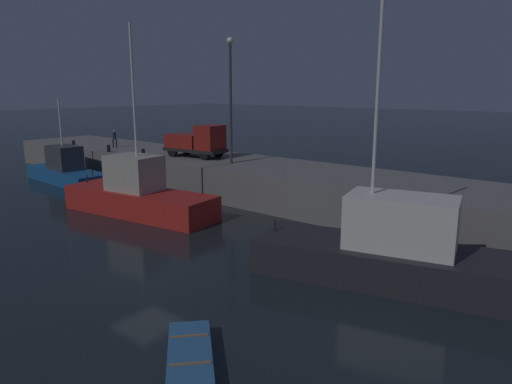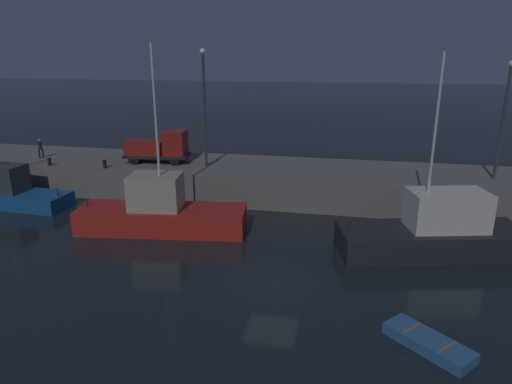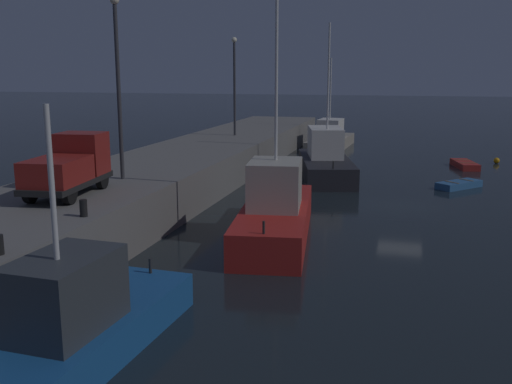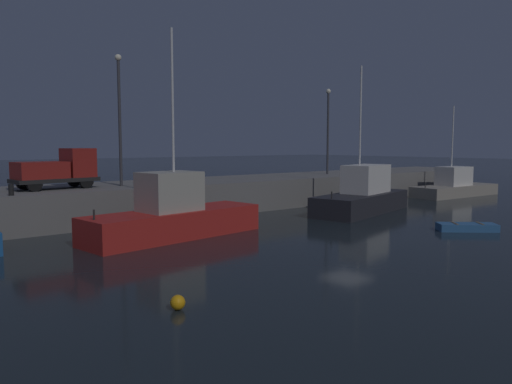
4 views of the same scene
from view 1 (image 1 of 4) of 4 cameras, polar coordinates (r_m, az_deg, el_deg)
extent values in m
plane|color=black|center=(21.13, -12.99, -9.22)|extent=(320.00, 320.00, 0.00)
cube|color=slate|center=(31.12, 8.33, 0.18)|extent=(68.51, 7.50, 2.32)
cube|color=red|center=(30.19, -13.80, -1.22)|extent=(10.70, 4.30, 1.51)
cube|color=#ADA899|center=(30.04, -14.37, 2.23)|extent=(3.36, 2.66, 2.13)
cylinder|color=silver|center=(29.40, -14.50, 11.63)|extent=(0.14, 0.14, 7.67)
cylinder|color=#262626|center=(33.55, -19.59, 1.51)|extent=(0.10, 0.10, 0.50)
cube|color=#195193|center=(42.40, -21.70, 1.81)|extent=(9.48, 3.16, 1.07)
cube|color=#33383D|center=(42.32, -21.96, 3.85)|extent=(3.10, 2.09, 1.95)
cylinder|color=silver|center=(42.24, -22.41, 7.73)|extent=(0.14, 0.14, 3.80)
cylinder|color=#262626|center=(38.47, -19.02, 2.20)|extent=(0.10, 0.10, 0.50)
cube|color=#232328|center=(20.13, 14.69, -8.21)|extent=(10.71, 5.67, 1.45)
cube|color=silver|center=(19.47, 16.99, -3.51)|extent=(4.57, 3.21, 2.12)
cylinder|color=silver|center=(18.99, 14.32, 10.61)|extent=(0.14, 0.14, 7.25)
cylinder|color=#262626|center=(21.14, 2.24, -4.01)|extent=(0.10, 0.10, 0.50)
cube|color=#2D6099|center=(14.37, -7.92, -18.94)|extent=(3.33, 3.16, 0.44)
cube|color=olive|center=(13.61, -7.92, -19.69)|extent=(0.80, 0.88, 0.04)
cube|color=olive|center=(14.89, -7.98, -16.68)|extent=(0.80, 0.88, 0.04)
cylinder|color=#38383D|center=(34.36, -3.06, 10.41)|extent=(0.20, 0.20, 8.36)
sphere|color=#F9EFCC|center=(34.49, -3.14, 17.67)|extent=(0.44, 0.44, 0.44)
cylinder|color=black|center=(37.53, -4.56, 4.84)|extent=(0.93, 0.38, 0.90)
cylinder|color=black|center=(36.23, -6.20, 4.54)|extent=(0.93, 0.38, 0.90)
cylinder|color=black|center=(39.61, -8.28, 5.15)|extent=(0.93, 0.38, 0.90)
cylinder|color=black|center=(38.38, -9.96, 4.86)|extent=(0.93, 0.38, 0.90)
cube|color=black|center=(37.90, -7.29, 5.04)|extent=(5.28, 2.56, 0.25)
cube|color=maroon|center=(36.80, -5.53, 6.52)|extent=(1.84, 2.17, 1.86)
cube|color=maroon|center=(38.42, -8.36, 6.08)|extent=(3.16, 2.32, 1.04)
cylinder|color=black|center=(45.62, -16.36, 5.63)|extent=(0.13, 0.13, 0.76)
cylinder|color=black|center=(45.58, -16.74, 5.60)|extent=(0.13, 0.13, 0.76)
cylinder|color=#1E2333|center=(45.53, -16.60, 6.48)|extent=(0.39, 0.39, 0.63)
sphere|color=beige|center=(45.49, -16.64, 7.02)|extent=(0.19, 0.19, 0.19)
cylinder|color=black|center=(47.03, -21.01, 5.41)|extent=(0.28, 0.28, 0.62)
cylinder|color=black|center=(38.68, -13.36, 4.58)|extent=(0.28, 0.28, 0.64)
cylinder|color=black|center=(42.48, -17.24, 5.00)|extent=(0.28, 0.28, 0.59)
camera|label=2|loc=(15.08, -83.67, 13.45)|focal=31.66mm
camera|label=3|loc=(50.62, -37.70, 9.73)|focal=40.95mm
camera|label=4|loc=(37.93, -59.99, 2.36)|focal=34.69mm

